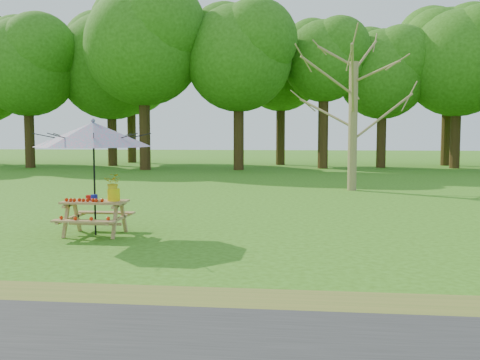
# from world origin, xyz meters

# --- Properties ---
(ground) EXTENTS (120.00, 120.00, 0.00)m
(ground) POSITION_xyz_m (0.00, 0.00, 0.00)
(ground) COLOR #376513
(ground) RESTS_ON ground
(drygrass_strip) EXTENTS (120.00, 1.20, 0.01)m
(drygrass_strip) POSITION_xyz_m (0.00, -2.80, 0.00)
(drygrass_strip) COLOR olive
(drygrass_strip) RESTS_ON ground
(treeline) EXTENTS (60.00, 12.00, 16.00)m
(treeline) POSITION_xyz_m (0.00, 22.00, 8.00)
(treeline) COLOR #26580F
(treeline) RESTS_ON ground
(bare_tree) EXTENTS (5.68, 5.68, 10.35)m
(bare_tree) POSITION_xyz_m (3.08, 10.25, 6.29)
(bare_tree) COLOR olive
(bare_tree) RESTS_ON ground
(picnic_table) EXTENTS (1.20, 1.32, 0.67)m
(picnic_table) POSITION_xyz_m (-2.69, 1.10, 0.33)
(picnic_table) COLOR #997445
(picnic_table) RESTS_ON ground
(patio_umbrella) EXTENTS (2.88, 2.88, 2.25)m
(patio_umbrella) POSITION_xyz_m (-2.69, 1.10, 1.95)
(patio_umbrella) COLOR black
(patio_umbrella) RESTS_ON ground
(produce_bins) EXTENTS (0.28, 0.36, 0.13)m
(produce_bins) POSITION_xyz_m (-2.74, 1.13, 0.72)
(produce_bins) COLOR red
(produce_bins) RESTS_ON picnic_table
(tomatoes_row) EXTENTS (0.77, 0.13, 0.07)m
(tomatoes_row) POSITION_xyz_m (-2.84, 0.92, 0.71)
(tomatoes_row) COLOR red
(tomatoes_row) RESTS_ON picnic_table
(flower_bucket) EXTENTS (0.33, 0.29, 0.53)m
(flower_bucket) POSITION_xyz_m (-2.32, 1.11, 0.95)
(flower_bucket) COLOR yellow
(flower_bucket) RESTS_ON picnic_table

